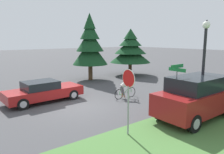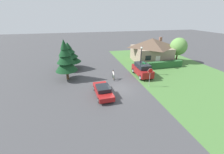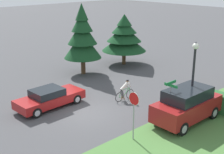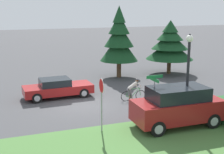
{
  "view_description": "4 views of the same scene",
  "coord_description": "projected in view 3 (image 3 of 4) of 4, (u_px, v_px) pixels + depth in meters",
  "views": [
    {
      "loc": [
        10.52,
        -5.89,
        3.83
      ],
      "look_at": [
        -0.49,
        2.71,
        1.37
      ],
      "focal_mm": 35.0,
      "sensor_mm": 36.0,
      "label": 1
    },
    {
      "loc": [
        -5.12,
        -17.31,
        9.34
      ],
      "look_at": [
        -0.52,
        1.48,
        1.19
      ],
      "focal_mm": 24.0,
      "sensor_mm": 36.0,
      "label": 2
    },
    {
      "loc": [
        14.43,
        -11.12,
        8.31
      ],
      "look_at": [
        -0.33,
        2.55,
        1.74
      ],
      "focal_mm": 50.0,
      "sensor_mm": 36.0,
      "label": 3
    },
    {
      "loc": [
        18.12,
        -4.77,
        6.02
      ],
      "look_at": [
        -1.49,
        2.43,
        1.3
      ],
      "focal_mm": 50.0,
      "sensor_mm": 36.0,
      "label": 4
    }
  ],
  "objects": [
    {
      "name": "street_lamp",
      "position": [
        194.0,
        70.0,
        18.16
      ],
      "size": [
        0.36,
        0.36,
        4.73
      ],
      "color": "black",
      "rests_on": "ground"
    },
    {
      "name": "street_name_sign",
      "position": [
        170.0,
        95.0,
        17.61
      ],
      "size": [
        0.9,
        0.9,
        2.69
      ],
      "color": "gray",
      "rests_on": "ground"
    },
    {
      "name": "conifer_tall_near",
      "position": [
        82.0,
        37.0,
        26.72
      ],
      "size": [
        3.26,
        3.26,
        6.14
      ],
      "color": "#4C3823",
      "rests_on": "ground"
    },
    {
      "name": "stop_sign",
      "position": [
        134.0,
        106.0,
        16.04
      ],
      "size": [
        0.72,
        0.07,
        2.67
      ],
      "rotation": [
        0.0,
        0.0,
        3.11
      ],
      "color": "gray",
      "rests_on": "ground"
    },
    {
      "name": "conifer_tall_far",
      "position": [
        124.0,
        37.0,
        29.85
      ],
      "size": [
        4.26,
        4.26,
        4.87
      ],
      "color": "#4C3823",
      "rests_on": "ground"
    },
    {
      "name": "cyclist",
      "position": [
        125.0,
        90.0,
        21.64
      ],
      "size": [
        0.44,
        1.69,
        1.47
      ],
      "rotation": [
        0.0,
        0.0,
        1.51
      ],
      "color": "black",
      "rests_on": "ground"
    },
    {
      "name": "ground_plane",
      "position": [
        86.0,
        113.0,
        19.83
      ],
      "size": [
        140.0,
        140.0,
        0.0
      ],
      "primitive_type": "plane",
      "color": "#424244"
    },
    {
      "name": "parked_suv_right",
      "position": [
        187.0,
        105.0,
        18.31
      ],
      "size": [
        2.05,
        4.61,
        2.08
      ],
      "rotation": [
        0.0,
        0.0,
        1.56
      ],
      "color": "maroon",
      "rests_on": "ground"
    },
    {
      "name": "sedan_left_lane",
      "position": [
        50.0,
        98.0,
        20.47
      ],
      "size": [
        1.99,
        4.66,
        1.31
      ],
      "rotation": [
        0.0,
        0.0,
        1.61
      ],
      "color": "maroon",
      "rests_on": "ground"
    }
  ]
}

